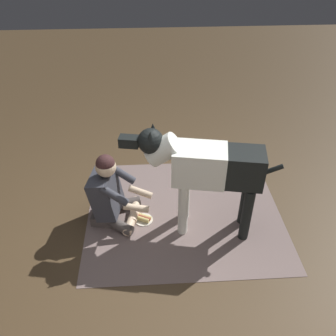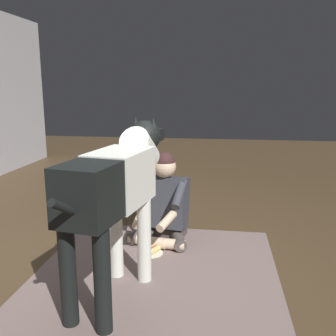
# 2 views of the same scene
# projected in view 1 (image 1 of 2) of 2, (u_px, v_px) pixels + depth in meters

# --- Properties ---
(ground_plane) EXTENTS (15.15, 15.15, 0.00)m
(ground_plane) POSITION_uv_depth(u_px,v_px,m) (161.00, 222.00, 3.89)
(ground_plane) COLOR #493723
(area_rug) EXTENTS (2.15, 1.87, 0.01)m
(area_rug) POSITION_uv_depth(u_px,v_px,m) (184.00, 212.00, 4.01)
(area_rug) COLOR #75625E
(area_rug) RESTS_ON ground
(person_sitting_on_floor) EXTENTS (0.69, 0.57, 0.84)m
(person_sitting_on_floor) POSITION_uv_depth(u_px,v_px,m) (111.00, 194.00, 3.73)
(person_sitting_on_floor) COLOR #4C4441
(person_sitting_on_floor) RESTS_ON ground
(large_dog) EXTENTS (1.53, 0.47, 1.19)m
(large_dog) POSITION_uv_depth(u_px,v_px,m) (205.00, 168.00, 3.38)
(large_dog) COLOR silver
(large_dog) RESTS_ON ground
(hot_dog_on_plate) EXTENTS (0.20, 0.20, 0.06)m
(hot_dog_on_plate) POSITION_uv_depth(u_px,v_px,m) (144.00, 219.00, 3.89)
(hot_dog_on_plate) COLOR silver
(hot_dog_on_plate) RESTS_ON ground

